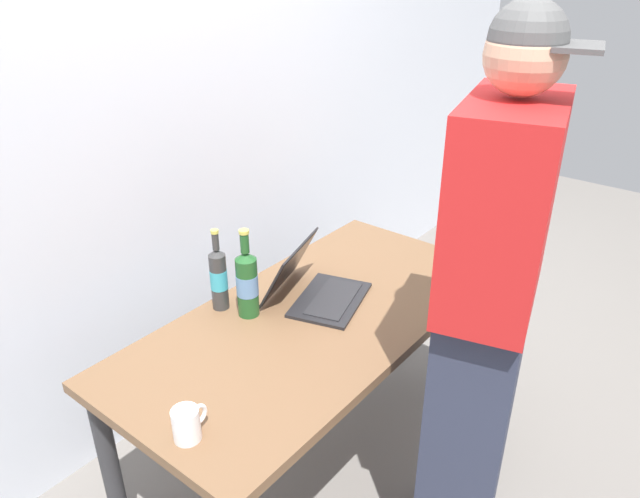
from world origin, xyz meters
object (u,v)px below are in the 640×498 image
beer_bottle_green (247,282)px  person_figure (484,330)px  laptop (314,286)px  coffee_mug (187,424)px  beer_bottle_amber (219,278)px

beer_bottle_green → person_figure: size_ratio=0.19×
laptop → person_figure: 0.69m
beer_bottle_green → person_figure: (0.17, -0.79, 0.05)m
laptop → coffee_mug: (-0.75, -0.18, -0.00)m
beer_bottle_green → beer_bottle_amber: bearing=105.8°
beer_bottle_amber → person_figure: size_ratio=0.17×
beer_bottle_amber → coffee_mug: beer_bottle_amber is taller
beer_bottle_amber → coffee_mug: (-0.50, -0.40, -0.08)m
beer_bottle_green → beer_bottle_amber: beer_bottle_green is taller
beer_bottle_amber → laptop: bearing=-40.9°
laptop → person_figure: (-0.06, -0.68, 0.13)m
person_figure → coffee_mug: bearing=144.7°
coffee_mug → person_figure: bearing=-35.3°
person_figure → coffee_mug: size_ratio=16.40×
laptop → coffee_mug: bearing=-166.5°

